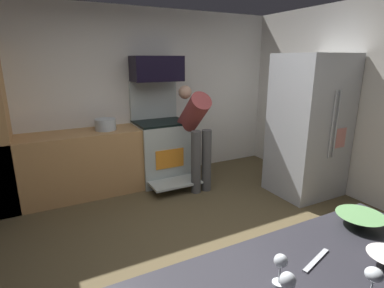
% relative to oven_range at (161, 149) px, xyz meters
% --- Properties ---
extents(ground_plane, '(5.20, 4.80, 0.02)m').
position_rel_oven_range_xyz_m(ground_plane, '(-0.37, -1.97, -0.52)').
color(ground_plane, brown).
extents(wall_back, '(5.20, 0.12, 2.60)m').
position_rel_oven_range_xyz_m(wall_back, '(-0.37, 0.37, 0.79)').
color(wall_back, silver).
rests_on(wall_back, ground).
extents(wall_right, '(0.12, 4.80, 2.60)m').
position_rel_oven_range_xyz_m(wall_right, '(2.17, -1.97, 0.79)').
color(wall_right, silver).
rests_on(wall_right, ground).
extents(lower_cabinet_run, '(2.40, 0.60, 0.90)m').
position_rel_oven_range_xyz_m(lower_cabinet_run, '(-1.27, 0.01, -0.06)').
color(lower_cabinet_run, tan).
rests_on(lower_cabinet_run, ground).
extents(oven_range, '(0.76, 1.01, 1.54)m').
position_rel_oven_range_xyz_m(oven_range, '(0.00, 0.00, 0.00)').
color(oven_range, '#B0BAB5').
rests_on(oven_range, ground).
extents(microwave, '(0.74, 0.38, 0.36)m').
position_rel_oven_range_xyz_m(microwave, '(0.00, 0.09, 1.21)').
color(microwave, black).
rests_on(microwave, oven_range).
extents(refrigerator, '(0.88, 0.79, 1.93)m').
position_rel_oven_range_xyz_m(refrigerator, '(1.66, -1.34, 0.46)').
color(refrigerator, '#B8BCC2').
rests_on(refrigerator, ground).
extents(person_cook, '(0.31, 0.71, 1.49)m').
position_rel_oven_range_xyz_m(person_cook, '(0.34, -0.49, 0.39)').
color(person_cook, '#4C4C4C').
rests_on(person_cook, ground).
extents(mixing_bowl_large, '(0.28, 0.28, 0.06)m').
position_rel_oven_range_xyz_m(mixing_bowl_large, '(-0.01, -3.24, 0.42)').
color(mixing_bowl_large, '#619658').
rests_on(mixing_bowl_large, counter_island).
extents(wine_glass_mid, '(0.06, 0.06, 0.17)m').
position_rel_oven_range_xyz_m(wine_glass_mid, '(-0.87, -3.52, 0.52)').
color(wine_glass_mid, silver).
rests_on(wine_glass_mid, counter_island).
extents(wine_glass_far, '(0.06, 0.06, 0.15)m').
position_rel_oven_range_xyz_m(wine_glass_far, '(-0.79, -3.40, 0.49)').
color(wine_glass_far, silver).
rests_on(wine_glass_far, counter_island).
extents(wine_glass_extra, '(0.07, 0.07, 0.14)m').
position_rel_oven_range_xyz_m(wine_glass_extra, '(-0.51, -3.64, 0.49)').
color(wine_glass_extra, silver).
rests_on(wine_glass_extra, counter_island).
extents(knife_paring, '(0.24, 0.09, 0.01)m').
position_rel_oven_range_xyz_m(knife_paring, '(-0.51, -3.37, 0.39)').
color(knife_paring, '#B7BABF').
rests_on(knife_paring, counter_island).
extents(stock_pot, '(0.29, 0.29, 0.16)m').
position_rel_oven_range_xyz_m(stock_pot, '(-0.82, 0.01, 0.47)').
color(stock_pot, '#B0BDC3').
rests_on(stock_pot, lower_cabinet_run).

